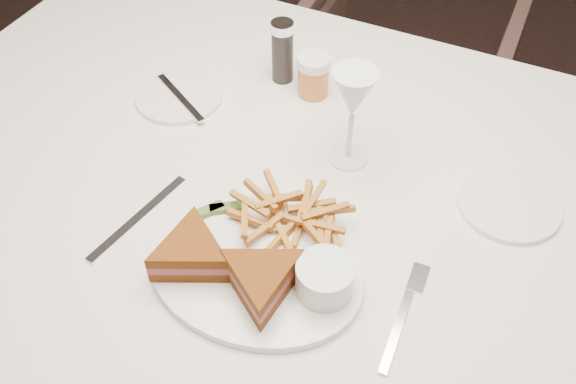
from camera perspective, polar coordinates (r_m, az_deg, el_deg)
The scene contains 4 objects.
ground at distance 1.71m, azimuth 10.50°, elevation -15.42°, with size 5.00×5.00×0.00m, color black.
table at distance 1.33m, azimuth 0.84°, elevation -11.05°, with size 1.51×1.00×0.75m, color silver.
chair_far at distance 1.97m, azimuth 9.51°, elevation 9.19°, with size 0.60×0.56×0.62m, color #47312C.
table_setting at distance 0.96m, azimuth -0.44°, elevation -1.26°, with size 0.77×0.63×0.18m.
Camera 1 is at (0.01, -0.82, 1.50)m, focal length 40.00 mm.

